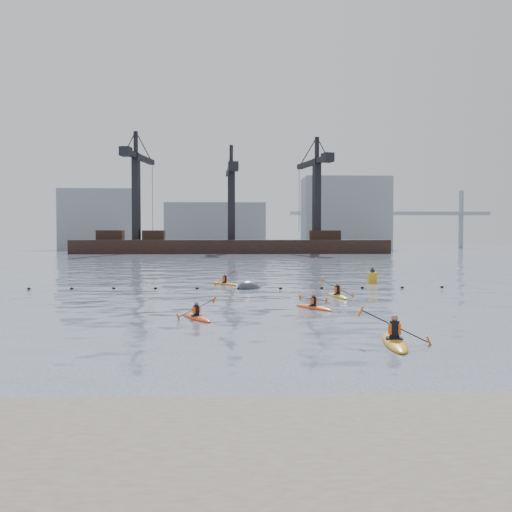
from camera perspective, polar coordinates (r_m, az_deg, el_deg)
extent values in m
plane|color=#3D475A|center=(16.92, -4.61, -10.75)|extent=(400.00, 400.00, 0.00)
cube|color=#4C443D|center=(8.39, -7.33, -24.43)|extent=(18.00, 7.00, 1.00)
sphere|color=black|center=(41.97, -22.79, -3.22)|extent=(0.24, 0.24, 0.24)
sphere|color=black|center=(41.10, -18.83, -3.28)|extent=(0.24, 0.24, 0.24)
sphere|color=black|center=(40.32, -14.74, -3.33)|extent=(0.24, 0.24, 0.24)
sphere|color=black|center=(39.65, -10.54, -3.39)|extent=(0.24, 0.24, 0.24)
sphere|color=black|center=(39.16, -6.22, -3.44)|extent=(0.24, 0.24, 0.24)
sphere|color=black|center=(38.94, -1.82, -3.46)|extent=(0.24, 0.24, 0.24)
sphere|color=black|center=(39.06, 2.60, -3.44)|extent=(0.24, 0.24, 0.24)
sphere|color=black|center=(39.51, 6.93, -3.39)|extent=(0.24, 0.24, 0.24)
sphere|color=black|center=(40.26, 11.12, -3.31)|extent=(0.24, 0.24, 0.24)
sphere|color=black|center=(41.21, 15.14, -3.22)|extent=(0.24, 0.24, 0.24)
sphere|color=black|center=(42.28, 18.99, -3.13)|extent=(0.24, 0.24, 0.24)
cube|color=black|center=(126.52, -2.61, 0.69)|extent=(72.00, 12.00, 4.50)
cube|color=black|center=(129.70, -15.09, 2.14)|extent=(6.00, 3.00, 2.20)
cube|color=black|center=(127.86, -10.71, 2.17)|extent=(5.00, 3.00, 2.20)
cube|color=black|center=(128.27, 7.27, 2.19)|extent=(7.00, 3.00, 2.20)
cube|color=black|center=(128.84, -12.50, 6.12)|extent=(1.85, 1.85, 20.00)
cube|color=black|center=(132.38, -12.12, 10.11)|extent=(4.31, 17.93, 1.20)
cube|color=black|center=(124.03, -13.56, 10.65)|extent=(2.62, 2.94, 2.00)
cube|color=black|center=(130.35, -12.55, 11.61)|extent=(0.93, 0.93, 5.00)
cube|color=black|center=(126.73, -2.61, 5.56)|extent=(1.73, 1.73, 17.00)
cube|color=black|center=(129.69, -2.70, 8.98)|extent=(2.50, 15.05, 1.20)
cube|color=black|center=(122.28, -2.42, 9.41)|extent=(2.42, 2.78, 2.00)
cube|color=black|center=(127.89, -2.62, 10.48)|extent=(0.87, 0.87, 5.00)
cube|color=black|center=(128.26, 6.41, 5.95)|extent=(1.96, 1.96, 19.00)
cube|color=black|center=(131.50, 5.97, 9.75)|extent=(5.56, 16.73, 1.20)
cube|color=black|center=(123.81, 7.55, 10.23)|extent=(2.80, 3.08, 2.00)
cube|color=black|center=(129.64, 6.43, 11.25)|extent=(0.98, 0.98, 5.00)
cube|color=gray|center=(171.46, -16.06, 3.68)|extent=(22.00, 14.00, 18.00)
cube|color=gray|center=(166.61, -4.26, 3.12)|extent=(30.00, 14.00, 14.00)
cube|color=gray|center=(170.14, 9.37, 4.42)|extent=(26.00, 14.00, 22.00)
cube|color=gray|center=(194.41, 13.97, 4.38)|extent=(70.00, 2.00, 1.20)
cylinder|color=gray|center=(188.88, 6.65, 3.89)|extent=(1.60, 1.60, 20.00)
cylinder|color=gray|center=(202.75, 20.78, 3.64)|extent=(1.60, 1.60, 20.00)
ellipsoid|color=red|center=(25.03, -6.29, -6.51)|extent=(1.81, 2.76, 0.28)
cylinder|color=black|center=(25.01, -6.29, -6.25)|extent=(0.71, 0.71, 0.05)
cylinder|color=black|center=(24.97, -6.29, -5.69)|extent=(0.26, 0.26, 0.46)
cube|color=#F2580D|center=(24.97, -6.29, -5.65)|extent=(0.37, 0.32, 0.30)
sphere|color=#8C6651|center=(24.94, -6.30, -4.98)|extent=(0.19, 0.19, 0.19)
cylinder|color=black|center=(24.96, -6.29, -5.49)|extent=(1.63, 0.87, 0.73)
cube|color=#D85914|center=(24.66, -8.22, -6.35)|extent=(0.19, 0.18, 0.30)
cube|color=#D85914|center=(25.29, -4.42, -4.64)|extent=(0.19, 0.18, 0.30)
ellipsoid|color=#BE8716|center=(19.73, 14.36, -8.83)|extent=(1.27, 3.73, 0.37)
cylinder|color=black|center=(19.70, 14.37, -8.41)|extent=(0.78, 0.78, 0.07)
cylinder|color=black|center=(19.64, 14.38, -7.49)|extent=(0.34, 0.34, 0.59)
cube|color=#F2580D|center=(19.64, 14.38, -7.42)|extent=(0.44, 0.31, 0.39)
sphere|color=#8C6651|center=(19.58, 14.39, -6.34)|extent=(0.24, 0.24, 0.24)
cylinder|color=black|center=(19.63, 14.38, -7.16)|extent=(2.27, 0.38, 1.12)
cube|color=#D85914|center=(19.42, 10.97, -5.73)|extent=(0.24, 0.19, 0.38)
cube|color=#D85914|center=(19.91, 17.73, -8.53)|extent=(0.24, 0.19, 0.38)
ellipsoid|color=gold|center=(34.20, 8.58, -4.22)|extent=(1.11, 3.23, 0.32)
cylinder|color=black|center=(34.19, 8.59, -4.01)|extent=(0.68, 0.68, 0.06)
cylinder|color=black|center=(34.16, 8.59, -3.54)|extent=(0.30, 0.30, 0.52)
cube|color=#F2580D|center=(34.16, 8.59, -3.51)|extent=(0.39, 0.27, 0.34)
sphere|color=#8C6651|center=(34.13, 8.59, -2.96)|extent=(0.21, 0.21, 0.21)
cylinder|color=black|center=(34.15, 8.59, -3.38)|extent=(1.94, 0.33, 1.02)
cube|color=#D85914|center=(33.79, 6.98, -2.65)|extent=(0.22, 0.17, 0.32)
cube|color=#D85914|center=(34.55, 10.17, -4.09)|extent=(0.22, 0.17, 0.32)
ellipsoid|color=#E04C15|center=(28.56, 6.08, -5.45)|extent=(1.98, 2.69, 0.28)
cylinder|color=black|center=(28.55, 6.08, -5.22)|extent=(0.73, 0.73, 0.05)
cylinder|color=black|center=(28.52, 6.08, -4.73)|extent=(0.26, 0.26, 0.46)
cube|color=#F2580D|center=(28.52, 6.08, -4.69)|extent=(0.37, 0.33, 0.30)
sphere|color=#8C6651|center=(28.49, 6.09, -4.11)|extent=(0.19, 0.19, 0.19)
cylinder|color=black|center=(28.51, 6.08, -4.55)|extent=(1.64, 1.05, 0.34)
cube|color=#D85914|center=(29.12, 7.43, -4.71)|extent=(0.14, 0.15, 0.30)
cube|color=#D85914|center=(27.92, 4.68, -4.39)|extent=(0.14, 0.15, 0.30)
ellipsoid|color=#C68B17|center=(42.65, -3.30, -2.97)|extent=(2.44, 2.69, 0.30)
cylinder|color=black|center=(42.64, -3.31, -2.81)|extent=(0.80, 0.80, 0.06)
cylinder|color=black|center=(42.62, -3.31, -2.45)|extent=(0.28, 0.28, 0.49)
cube|color=#F2580D|center=(42.62, -3.31, -2.43)|extent=(0.39, 0.38, 0.32)
sphere|color=#8C6651|center=(42.60, -3.31, -2.01)|extent=(0.20, 0.20, 0.20)
cylinder|color=black|center=(42.61, -3.31, -2.32)|extent=(1.43, 1.24, 1.00)
cube|color=#D85914|center=(42.04, -4.32, -3.00)|extent=(0.23, 0.23, 0.31)
cube|color=#D85914|center=(43.21, -2.32, -1.67)|extent=(0.23, 0.23, 0.31)
ellipsoid|color=#414346|center=(39.43, -0.65, -3.43)|extent=(2.49, 2.62, 1.51)
cylinder|color=gold|center=(45.42, 12.14, -2.33)|extent=(0.80, 0.80, 1.03)
cone|color=black|center=(45.37, 12.15, -1.39)|extent=(0.50, 0.50, 0.40)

